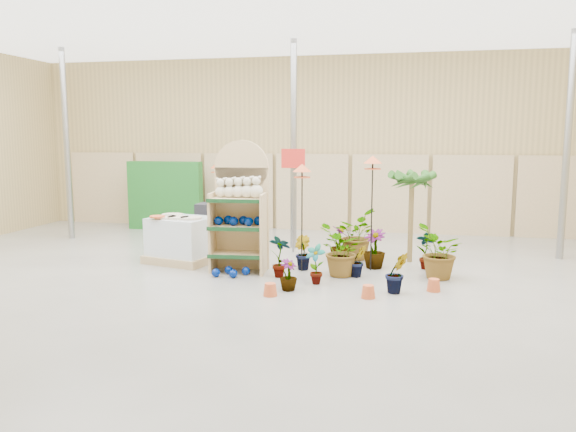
# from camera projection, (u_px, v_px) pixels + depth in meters

# --- Properties ---
(room) EXTENTS (15.20, 12.10, 4.70)m
(room) POSITION_uv_depth(u_px,v_px,m) (264.00, 151.00, 9.67)
(room) COLOR slate
(room) RESTS_ON ground
(display_shelf) EXTENTS (1.05, 0.71, 2.39)m
(display_shelf) POSITION_uv_depth(u_px,v_px,m) (240.00, 211.00, 10.29)
(display_shelf) COLOR tan
(display_shelf) RESTS_ON ground
(teddy_bears) EXTENTS (0.89, 0.24, 0.39)m
(teddy_bears) POSITION_uv_depth(u_px,v_px,m) (240.00, 189.00, 10.11)
(teddy_bears) COLOR beige
(teddy_bears) RESTS_ON display_shelf
(gazing_balls_shelf) EXTENTS (0.88, 0.30, 0.17)m
(gazing_balls_shelf) POSITION_uv_depth(u_px,v_px,m) (238.00, 221.00, 10.18)
(gazing_balls_shelf) COLOR navy
(gazing_balls_shelf) RESTS_ON display_shelf
(gazing_balls_floor) EXTENTS (0.63, 0.39, 0.15)m
(gazing_balls_floor) POSITION_uv_depth(u_px,v_px,m) (231.00, 272.00, 9.95)
(gazing_balls_floor) COLOR navy
(gazing_balls_floor) RESTS_ON ground
(pallet_stack) EXTENTS (1.47, 1.32, 0.93)m
(pallet_stack) POSITION_uv_depth(u_px,v_px,m) (182.00, 240.00, 11.02)
(pallet_stack) COLOR tan
(pallet_stack) RESTS_ON ground
(charcoal_planters) EXTENTS (0.50, 0.50, 1.00)m
(charcoal_planters) POSITION_uv_depth(u_px,v_px,m) (209.00, 226.00, 12.33)
(charcoal_planters) COLOR black
(charcoal_planters) RESTS_ON ground
(trellis_stock) EXTENTS (2.00, 0.30, 1.80)m
(trellis_stock) POSITION_uv_depth(u_px,v_px,m) (165.00, 196.00, 14.79)
(trellis_stock) COLOR #185C1D
(trellis_stock) RESTS_ON ground
(offer_sign) EXTENTS (0.50, 0.08, 2.20)m
(offer_sign) POSITION_uv_depth(u_px,v_px,m) (293.00, 179.00, 11.74)
(offer_sign) COLOR gray
(offer_sign) RESTS_ON ground
(bird_table_front) EXTENTS (0.34, 0.34, 1.97)m
(bird_table_front) POSITION_uv_depth(u_px,v_px,m) (302.00, 172.00, 10.06)
(bird_table_front) COLOR black
(bird_table_front) RESTS_ON ground
(bird_table_right) EXTENTS (0.34, 0.34, 2.12)m
(bird_table_right) POSITION_uv_depth(u_px,v_px,m) (373.00, 164.00, 10.11)
(bird_table_right) COLOR black
(bird_table_right) RESTS_ON ground
(bird_table_back) EXTENTS (0.34, 0.34, 1.82)m
(bird_table_back) POSITION_uv_depth(u_px,v_px,m) (217.00, 168.00, 13.80)
(bird_table_back) COLOR black
(bird_table_back) RESTS_ON ground
(palm) EXTENTS (0.70, 0.70, 1.90)m
(palm) POSITION_uv_depth(u_px,v_px,m) (412.00, 179.00, 10.85)
(palm) COLOR brown
(palm) RESTS_ON ground
(potted_plant_0) EXTENTS (0.47, 0.39, 0.76)m
(potted_plant_0) POSITION_uv_depth(u_px,v_px,m) (280.00, 256.00, 9.83)
(potted_plant_0) COLOR #215017
(potted_plant_0) RESTS_ON ground
(potted_plant_1) EXTENTS (0.40, 0.38, 0.57)m
(potted_plant_1) POSITION_uv_depth(u_px,v_px,m) (358.00, 261.00, 9.87)
(potted_plant_1) COLOR #215017
(potted_plant_1) RESTS_ON ground
(potted_plant_2) EXTENTS (0.84, 0.93, 0.93)m
(potted_plant_2) POSITION_uv_depth(u_px,v_px,m) (341.00, 251.00, 9.86)
(potted_plant_2) COLOR #215017
(potted_plant_2) RESTS_ON ground
(potted_plant_3) EXTENTS (0.55, 0.55, 0.74)m
(potted_plant_3) POSITION_uv_depth(u_px,v_px,m) (374.00, 249.00, 10.50)
(potted_plant_3) COLOR #215017
(potted_plant_3) RESTS_ON ground
(potted_plant_4) EXTENTS (0.39, 0.27, 0.72)m
(potted_plant_4) POSITION_uv_depth(u_px,v_px,m) (426.00, 250.00, 10.44)
(potted_plant_4) COLOR #215017
(potted_plant_4) RESTS_ON ground
(potted_plant_5) EXTENTS (0.45, 0.45, 0.64)m
(potted_plant_5) POSITION_uv_depth(u_px,v_px,m) (302.00, 252.00, 10.41)
(potted_plant_5) COLOR #215017
(potted_plant_5) RESTS_ON ground
(potted_plant_6) EXTENTS (0.82, 0.93, 1.00)m
(potted_plant_6) POSITION_uv_depth(u_px,v_px,m) (355.00, 234.00, 11.29)
(potted_plant_6) COLOR #215017
(potted_plant_6) RESTS_ON ground
(potted_plant_7) EXTENTS (0.39, 0.39, 0.51)m
(potted_plant_7) POSITION_uv_depth(u_px,v_px,m) (288.00, 275.00, 9.00)
(potted_plant_7) COLOR #215017
(potted_plant_7) RESTS_ON ground
(potted_plant_8) EXTENTS (0.42, 0.36, 0.68)m
(potted_plant_8) POSITION_uv_depth(u_px,v_px,m) (315.00, 264.00, 9.39)
(potted_plant_8) COLOR #215017
(potted_plant_8) RESTS_ON ground
(potted_plant_9) EXTENTS (0.45, 0.42, 0.66)m
(potted_plant_9) POSITION_uv_depth(u_px,v_px,m) (397.00, 273.00, 8.84)
(potted_plant_9) COLOR #215017
(potted_plant_9) RESTS_ON ground
(potted_plant_10) EXTENTS (0.89, 0.98, 0.96)m
(potted_plant_10) POSITION_uv_depth(u_px,v_px,m) (440.00, 252.00, 9.67)
(potted_plant_10) COLOR #215017
(potted_plant_10) RESTS_ON ground
(potted_plant_11) EXTENTS (0.54, 0.54, 0.72)m
(potted_plant_11) POSITION_uv_depth(u_px,v_px,m) (340.00, 244.00, 11.00)
(potted_plant_11) COLOR #215017
(potted_plant_11) RESTS_ON ground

